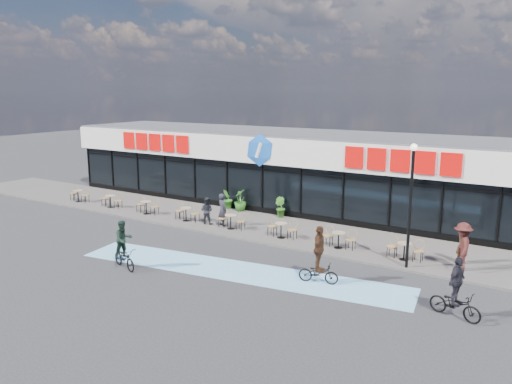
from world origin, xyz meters
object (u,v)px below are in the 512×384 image
Objects in this scene: pedestrian_b at (461,245)px; patron_left at (222,210)px; lamp_post at (411,195)px; pedestrian_a at (462,246)px; cyclist_b at (456,296)px; potted_plant_mid at (228,199)px; cyclist_a at (319,260)px; bistro_set_0 at (79,194)px; patron_right at (207,211)px; potted_plant_left at (240,200)px; potted_plant_right at (280,207)px.

patron_left is at bearing 79.65° from pedestrian_b.
pedestrian_a is (1.91, 0.86, -2.02)m from lamp_post.
cyclist_b is at bearing 175.34° from pedestrian_b.
potted_plant_mid is 12.18m from cyclist_a.
bistro_set_0 is 1.06× the size of patron_right.
potted_plant_left is 13.43m from pedestrian_a.
potted_plant_left is at bearing -102.14° from patron_right.
patron_left is 8.77m from cyclist_a.
pedestrian_b is at bearing 49.81° from cyclist_a.
lamp_post reaches higher than cyclist_a.
pedestrian_a is (12.85, -0.09, 0.25)m from patron_right.
bistro_set_0 is 24.19m from cyclist_b.
potted_plant_right is (2.71, -0.01, -0.07)m from potted_plant_left.
cyclist_a reaches higher than cyclist_b.
cyclist_b reaches higher than patron_right.
pedestrian_a is 4.47m from cyclist_b.
patron_left is at bearing -59.01° from potted_plant_mid.
cyclist_b is (14.49, -7.90, 0.05)m from potted_plant_mid.
potted_plant_mid is (9.28, 3.41, 0.15)m from bistro_set_0.
patron_left is at bearing 159.52° from cyclist_b.
potted_plant_left is 13.06m from pedestrian_b.
pedestrian_a is at bearing 165.47° from patron_right.
pedestrian_a reaches higher than potted_plant_mid.
potted_plant_right is at bearing -93.09° from patron_left.
cyclist_a is 4.97m from cyclist_b.
potted_plant_left is 0.84× the size of pedestrian_b.
pedestrian_b is (1.74, 1.72, -2.24)m from lamp_post.
pedestrian_b is at bearing 44.63° from lamp_post.
bistro_set_0 is 1.20× the size of potted_plant_left.
cyclist_b is at bearing -175.60° from patron_left.
lamp_post is 2.90× the size of patron_left.
potted_plant_right is at bearing 152.57° from lamp_post.
patron_right is (-0.90, -0.18, -0.14)m from patron_left.
cyclist_b is at bearing -28.60° from potted_plant_mid.
pedestrian_a is (10.26, -3.47, 0.40)m from potted_plant_right.
potted_plant_right is at bearing 128.16° from cyclist_a.
lamp_post is 21.41m from bistro_set_0.
cyclist_b is (0.62, -4.41, -0.32)m from pedestrian_a.
bistro_set_0 is at bearing 25.90° from patron_left.
bistro_set_0 is 19.28m from cyclist_a.
patron_right is (-2.60, -3.37, 0.16)m from potted_plant_right.
patron_left reaches higher than patron_right.
potted_plant_mid is (-0.91, 0.02, -0.04)m from potted_plant_left.
patron_right is (10.30, 0.01, 0.27)m from bistro_set_0.
bistro_set_0 is 9.89m from potted_plant_mid.
patron_right is 14.20m from cyclist_b.
potted_plant_left is 0.63× the size of cyclist_b.
pedestrian_a reaches higher than potted_plant_right.
patron_left is at bearing -117.96° from potted_plant_right.
pedestrian_b is at bearing -14.50° from potted_plant_right.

